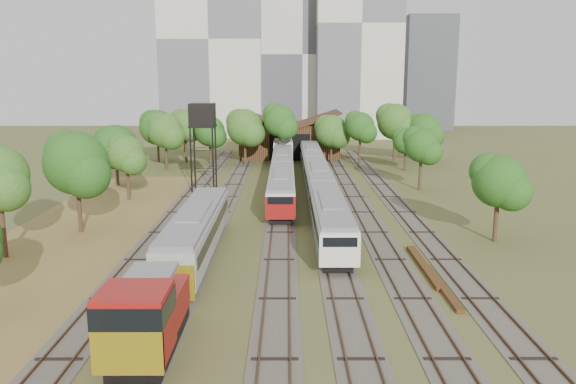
{
  "coord_description": "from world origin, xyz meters",
  "views": [
    {
      "loc": [
        -1.44,
        -35.24,
        12.82
      ],
      "look_at": [
        -1.33,
        15.58,
        2.5
      ],
      "focal_mm": 35.0,
      "sensor_mm": 36.0,
      "label": 1
    }
  ],
  "objects_px": {
    "railcar_green_set": "(318,181)",
    "water_tower": "(202,117)",
    "shunter_locomotive": "(145,318)",
    "railcar_red_set": "(282,175)"
  },
  "relations": [
    {
      "from": "railcar_green_set",
      "to": "shunter_locomotive",
      "type": "relative_size",
      "value": 6.42
    },
    {
      "from": "railcar_red_set",
      "to": "shunter_locomotive",
      "type": "bearing_deg",
      "value": -98.45
    },
    {
      "from": "railcar_green_set",
      "to": "water_tower",
      "type": "distance_m",
      "value": 14.98
    },
    {
      "from": "railcar_red_set",
      "to": "water_tower",
      "type": "height_order",
      "value": "water_tower"
    },
    {
      "from": "shunter_locomotive",
      "to": "water_tower",
      "type": "distance_m",
      "value": 40.35
    },
    {
      "from": "railcar_red_set",
      "to": "water_tower",
      "type": "bearing_deg",
      "value": -175.57
    },
    {
      "from": "railcar_red_set",
      "to": "railcar_green_set",
      "type": "xyz_separation_m",
      "value": [
        4.0,
        -3.88,
        0.01
      ]
    },
    {
      "from": "railcar_green_set",
      "to": "water_tower",
      "type": "height_order",
      "value": "water_tower"
    },
    {
      "from": "shunter_locomotive",
      "to": "water_tower",
      "type": "bearing_deg",
      "value": 94.34
    },
    {
      "from": "railcar_red_set",
      "to": "shunter_locomotive",
      "type": "height_order",
      "value": "shunter_locomotive"
    }
  ]
}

